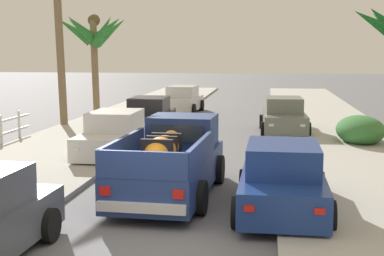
{
  "coord_description": "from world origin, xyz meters",
  "views": [
    {
      "loc": [
        2.21,
        -9.94,
        3.5
      ],
      "look_at": [
        -0.04,
        6.54,
        1.2
      ],
      "focal_mm": 51.86,
      "sensor_mm": 36.0,
      "label": 1
    }
  ],
  "objects_px": {
    "car_left_near": "(182,100)",
    "hedge_bush": "(360,130)",
    "palm_tree_left_mid": "(93,34)",
    "pickup_truck": "(171,162)",
    "car_left_mid": "(284,116)",
    "car_right_far": "(149,116)",
    "car_right_mid": "(282,180)",
    "car_right_near": "(115,136)"
  },
  "relations": [
    {
      "from": "car_left_near",
      "to": "palm_tree_left_mid",
      "type": "height_order",
      "value": "palm_tree_left_mid"
    },
    {
      "from": "car_right_far",
      "to": "palm_tree_left_mid",
      "type": "bearing_deg",
      "value": 132.76
    },
    {
      "from": "palm_tree_left_mid",
      "to": "car_right_mid",
      "type": "bearing_deg",
      "value": -59.31
    },
    {
      "from": "car_right_far",
      "to": "car_left_mid",
      "type": "bearing_deg",
      "value": 7.13
    },
    {
      "from": "car_left_near",
      "to": "palm_tree_left_mid",
      "type": "relative_size",
      "value": 0.8
    },
    {
      "from": "car_left_near",
      "to": "palm_tree_left_mid",
      "type": "xyz_separation_m",
      "value": [
        -3.95,
        -4.06,
        3.67
      ]
    },
    {
      "from": "car_left_near",
      "to": "car_left_mid",
      "type": "xyz_separation_m",
      "value": [
        5.59,
        -7.37,
        0.0
      ]
    },
    {
      "from": "car_right_near",
      "to": "car_right_far",
      "type": "xyz_separation_m",
      "value": [
        -0.06,
        5.66,
        0.0
      ]
    },
    {
      "from": "car_left_near",
      "to": "car_left_mid",
      "type": "distance_m",
      "value": 9.25
    },
    {
      "from": "car_left_near",
      "to": "palm_tree_left_mid",
      "type": "bearing_deg",
      "value": -134.26
    },
    {
      "from": "car_left_near",
      "to": "car_right_mid",
      "type": "bearing_deg",
      "value": -75.0
    },
    {
      "from": "pickup_truck",
      "to": "hedge_bush",
      "type": "height_order",
      "value": "pickup_truck"
    },
    {
      "from": "pickup_truck",
      "to": "palm_tree_left_mid",
      "type": "distance_m",
      "value": 16.14
    },
    {
      "from": "hedge_bush",
      "to": "pickup_truck",
      "type": "bearing_deg",
      "value": -124.92
    },
    {
      "from": "car_right_mid",
      "to": "palm_tree_left_mid",
      "type": "distance_m",
      "value": 18.37
    },
    {
      "from": "pickup_truck",
      "to": "car_left_mid",
      "type": "relative_size",
      "value": 1.23
    },
    {
      "from": "palm_tree_left_mid",
      "to": "hedge_bush",
      "type": "relative_size",
      "value": 1.93
    },
    {
      "from": "car_left_near",
      "to": "car_right_far",
      "type": "distance_m",
      "value": 8.1
    },
    {
      "from": "pickup_truck",
      "to": "palm_tree_left_mid",
      "type": "relative_size",
      "value": 0.98
    },
    {
      "from": "car_right_mid",
      "to": "hedge_bush",
      "type": "distance_m",
      "value": 9.99
    },
    {
      "from": "palm_tree_left_mid",
      "to": "hedge_bush",
      "type": "distance_m",
      "value": 14.24
    },
    {
      "from": "car_left_near",
      "to": "car_right_mid",
      "type": "distance_m",
      "value": 20.22
    },
    {
      "from": "car_left_near",
      "to": "car_right_far",
      "type": "bearing_deg",
      "value": -91.5
    },
    {
      "from": "car_right_near",
      "to": "palm_tree_left_mid",
      "type": "distance_m",
      "value": 11.05
    },
    {
      "from": "car_right_near",
      "to": "car_left_near",
      "type": "bearing_deg",
      "value": 89.38
    },
    {
      "from": "car_right_far",
      "to": "palm_tree_left_mid",
      "type": "xyz_separation_m",
      "value": [
        -3.74,
        4.04,
        3.67
      ]
    },
    {
      "from": "car_left_mid",
      "to": "palm_tree_left_mid",
      "type": "distance_m",
      "value": 10.75
    },
    {
      "from": "pickup_truck",
      "to": "car_left_near",
      "type": "relative_size",
      "value": 1.22
    },
    {
      "from": "car_right_mid",
      "to": "car_right_far",
      "type": "xyz_separation_m",
      "value": [
        -5.44,
        11.43,
        0.0
      ]
    },
    {
      "from": "car_left_mid",
      "to": "car_right_far",
      "type": "relative_size",
      "value": 1.0
    },
    {
      "from": "car_right_near",
      "to": "pickup_truck",
      "type": "bearing_deg",
      "value": -59.5
    },
    {
      "from": "car_left_mid",
      "to": "car_right_mid",
      "type": "xyz_separation_m",
      "value": [
        -0.35,
        -12.16,
        0.0
      ]
    },
    {
      "from": "car_right_near",
      "to": "car_right_mid",
      "type": "height_order",
      "value": "same"
    },
    {
      "from": "car_left_mid",
      "to": "car_right_far",
      "type": "distance_m",
      "value": 5.84
    },
    {
      "from": "car_left_near",
      "to": "hedge_bush",
      "type": "xyz_separation_m",
      "value": [
        8.38,
        -10.05,
        -0.16
      ]
    },
    {
      "from": "car_right_far",
      "to": "hedge_bush",
      "type": "relative_size",
      "value": 1.53
    },
    {
      "from": "car_left_mid",
      "to": "car_right_mid",
      "type": "bearing_deg",
      "value": -91.67
    },
    {
      "from": "car_left_mid",
      "to": "car_right_near",
      "type": "bearing_deg",
      "value": -131.92
    },
    {
      "from": "pickup_truck",
      "to": "car_left_mid",
      "type": "height_order",
      "value": "pickup_truck"
    },
    {
      "from": "pickup_truck",
      "to": "car_right_far",
      "type": "distance_m",
      "value": 10.65
    },
    {
      "from": "hedge_bush",
      "to": "car_left_mid",
      "type": "bearing_deg",
      "value": 136.29
    },
    {
      "from": "hedge_bush",
      "to": "car_right_far",
      "type": "bearing_deg",
      "value": 167.23
    }
  ]
}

